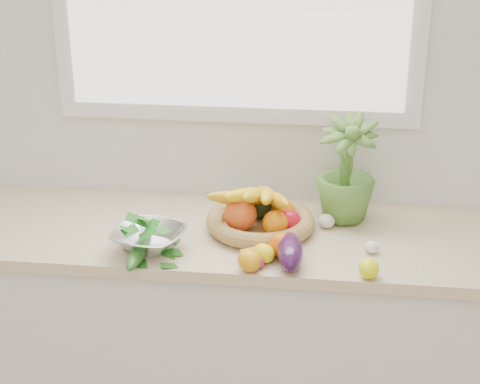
# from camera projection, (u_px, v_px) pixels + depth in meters

# --- Properties ---
(back_wall) EXTENTS (4.50, 0.02, 2.70)m
(back_wall) POSITION_uv_depth(u_px,v_px,m) (237.00, 80.00, 2.62)
(back_wall) COLOR white
(back_wall) RESTS_ON ground
(counter_cabinet) EXTENTS (2.20, 0.58, 0.86)m
(counter_cabinet) POSITION_uv_depth(u_px,v_px,m) (227.00, 345.00, 2.69)
(counter_cabinet) COLOR silver
(counter_cabinet) RESTS_ON ground
(countertop) EXTENTS (2.24, 0.62, 0.04)m
(countertop) POSITION_uv_depth(u_px,v_px,m) (226.00, 235.00, 2.52)
(countertop) COLOR beige
(countertop) RESTS_ON counter_cabinet
(orange_loose) EXTENTS (0.10, 0.10, 0.08)m
(orange_loose) POSITION_uv_depth(u_px,v_px,m) (281.00, 245.00, 2.31)
(orange_loose) COLOR #D55306
(orange_loose) RESTS_ON countertop
(lemon_a) EXTENTS (0.10, 0.11, 0.07)m
(lemon_a) POSITION_uv_depth(u_px,v_px,m) (249.00, 260.00, 2.23)
(lemon_a) COLOR orange
(lemon_a) RESTS_ON countertop
(lemon_b) EXTENTS (0.06, 0.08, 0.06)m
(lemon_b) POSITION_uv_depth(u_px,v_px,m) (369.00, 268.00, 2.19)
(lemon_b) COLOR #EFF10D
(lemon_b) RESTS_ON countertop
(lemon_c) EXTENTS (0.10, 0.09, 0.06)m
(lemon_c) POSITION_uv_depth(u_px,v_px,m) (264.00, 253.00, 2.28)
(lemon_c) COLOR yellow
(lemon_c) RESTS_ON countertop
(apple) EXTENTS (0.10, 0.10, 0.09)m
(apple) POSITION_uv_depth(u_px,v_px,m) (289.00, 222.00, 2.47)
(apple) COLOR red
(apple) RESTS_ON countertop
(ginger) EXTENTS (0.11, 0.09, 0.03)m
(ginger) POSITION_uv_depth(u_px,v_px,m) (257.00, 254.00, 2.31)
(ginger) COLOR tan
(ginger) RESTS_ON countertop
(garlic_a) EXTENTS (0.07, 0.07, 0.04)m
(garlic_a) POSITION_uv_depth(u_px,v_px,m) (260.00, 240.00, 2.38)
(garlic_a) COLOR silver
(garlic_a) RESTS_ON countertop
(garlic_b) EXTENTS (0.07, 0.07, 0.05)m
(garlic_b) POSITION_uv_depth(u_px,v_px,m) (327.00, 221.00, 2.52)
(garlic_b) COLOR white
(garlic_b) RESTS_ON countertop
(garlic_c) EXTENTS (0.06, 0.06, 0.04)m
(garlic_c) POSITION_uv_depth(u_px,v_px,m) (372.00, 247.00, 2.35)
(garlic_c) COLOR white
(garlic_c) RESTS_ON countertop
(eggplant) EXTENTS (0.10, 0.22, 0.09)m
(eggplant) POSITION_uv_depth(u_px,v_px,m) (290.00, 252.00, 2.27)
(eggplant) COLOR #330F3A
(eggplant) RESTS_ON countertop
(cucumber) EXTENTS (0.05, 0.26, 0.05)m
(cucumber) POSITION_uv_depth(u_px,v_px,m) (139.00, 250.00, 2.31)
(cucumber) COLOR #1B5E1B
(cucumber) RESTS_ON countertop
(radish) EXTENTS (0.04, 0.04, 0.03)m
(radish) POSITION_uv_depth(u_px,v_px,m) (259.00, 263.00, 2.25)
(radish) COLOR #D41A50
(radish) RESTS_ON countertop
(potted_herb) EXTENTS (0.22, 0.22, 0.37)m
(potted_herb) POSITION_uv_depth(u_px,v_px,m) (346.00, 168.00, 2.51)
(potted_herb) COLOR #51832F
(potted_herb) RESTS_ON countertop
(fruit_basket) EXTENTS (0.46, 0.46, 0.19)m
(fruit_basket) POSITION_uv_depth(u_px,v_px,m) (259.00, 216.00, 2.49)
(fruit_basket) COLOR #A76F4A
(fruit_basket) RESTS_ON countertop
(colander_with_spinach) EXTENTS (0.28, 0.28, 0.12)m
(colander_with_spinach) POSITION_uv_depth(u_px,v_px,m) (148.00, 234.00, 2.34)
(colander_with_spinach) COLOR silver
(colander_with_spinach) RESTS_ON countertop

